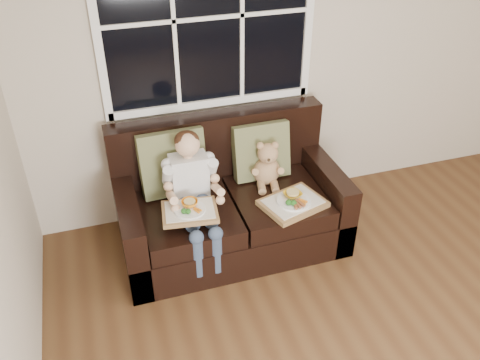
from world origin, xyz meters
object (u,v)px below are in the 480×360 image
object	(u,v)px
loveseat	(229,206)
tray_left	(190,210)
child	(193,186)
teddy_bear	(267,166)
tray_right	(293,202)

from	to	relation	value
loveseat	tray_left	bearing A→B (deg)	-140.61
child	teddy_bear	xyz separation A→B (m)	(0.63, 0.15, -0.05)
loveseat	teddy_bear	size ratio (longest dim) A/B	4.50
loveseat	tray_right	world-z (taller)	loveseat
teddy_bear	tray_left	xyz separation A→B (m)	(-0.69, -0.33, -0.03)
child	tray_left	size ratio (longest dim) A/B	2.13
teddy_bear	tray_right	size ratio (longest dim) A/B	0.73
child	teddy_bear	size ratio (longest dim) A/B	2.34
loveseat	child	world-z (taller)	child
child	tray_right	bearing A→B (deg)	-15.67
tray_left	loveseat	bearing A→B (deg)	47.17
child	tray_right	world-z (taller)	child
loveseat	child	distance (m)	0.47
child	tray_right	distance (m)	0.75
teddy_bear	tray_right	bearing A→B (deg)	-64.52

